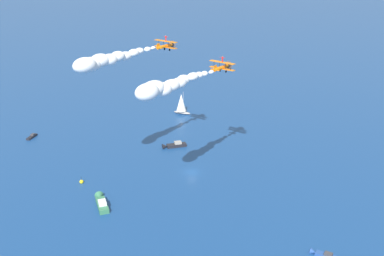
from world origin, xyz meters
TOP-DOWN VIEW (x-y plane):
  - ground_plane at (0.00, 0.00)m, footprint 2000.00×2000.00m
  - motorboat_far_port at (37.88, -29.13)m, footprint 5.82×2.85m
  - motorboat_inshore at (-15.79, -24.55)m, footprint 7.26×8.49m
  - sailboat_offshore at (-20.19, 48.96)m, footprint 7.25×4.27m
  - motorboat_ahead at (-11.48, 15.77)m, footprint 7.68×6.21m
  - motorboat_mid_cluster at (-60.73, 8.31)m, footprint 1.85×5.26m
  - marker_buoy at (-26.75, -15.74)m, footprint 1.10×1.10m
  - biplane_lead at (-8.46, 3.17)m, footprint 7.27×7.07m
  - wingwalker_lead at (-8.41, 3.17)m, footprint 1.45×0.57m
  - smoke_trail_lead at (-15.92, -18.94)m, footprint 10.58×27.82m
  - biplane_wingman at (8.82, -2.11)m, footprint 7.27×7.07m
  - wingwalker_wingman at (8.86, -2.11)m, footprint 1.45×0.57m
  - smoke_trail_wingman at (1.56, -24.41)m, footprint 10.88×27.71m

SIDE VIEW (x-z plane):
  - ground_plane at x=0.00m, z-range 0.00..0.00m
  - marker_buoy at x=-26.75m, z-range -0.66..1.44m
  - motorboat_mid_cluster at x=-60.73m, z-range -0.34..1.15m
  - motorboat_far_port at x=37.88m, z-range -0.38..1.26m
  - motorboat_ahead at x=-11.48m, z-range -0.53..1.77m
  - motorboat_inshore at x=-15.79m, z-range -0.60..1.99m
  - sailboat_offshore at x=-20.19m, z-range -0.40..8.73m
  - smoke_trail_wingman at x=1.56m, z-range 29.88..33.93m
  - biplane_wingman at x=8.82m, z-range 30.19..33.76m
  - wingwalker_wingman at x=8.86m, z-range 33.37..34.89m
  - smoke_trail_lead at x=-15.92m, z-range 33.32..37.27m
  - biplane_lead at x=-8.46m, z-range 33.78..37.35m
  - wingwalker_lead at x=-8.41m, z-range 36.96..38.49m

